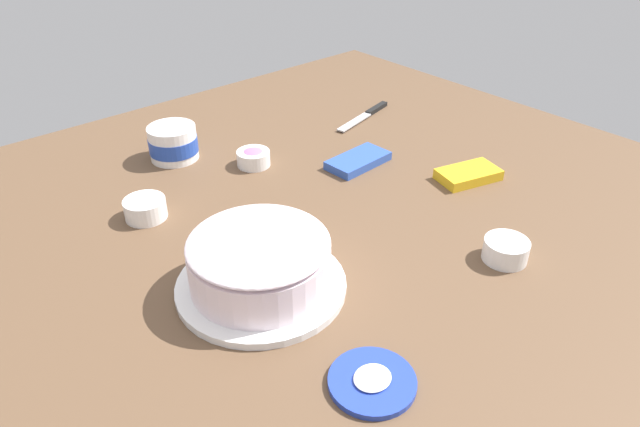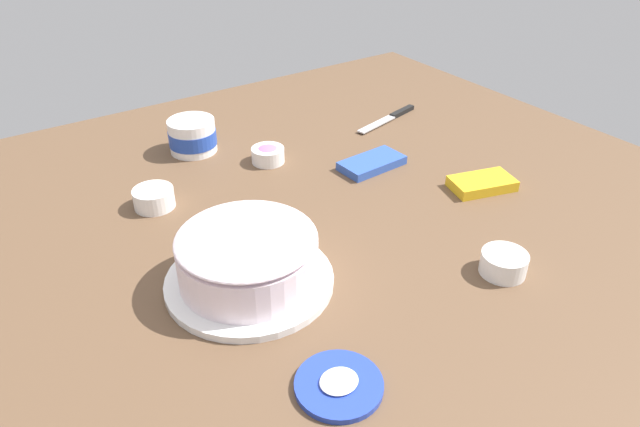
# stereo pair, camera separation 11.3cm
# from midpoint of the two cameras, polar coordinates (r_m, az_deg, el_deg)

# --- Properties ---
(ground_plane) EXTENTS (1.54, 1.54, 0.00)m
(ground_plane) POSITION_cam_midpoint_polar(r_m,az_deg,el_deg) (1.23, 5.69, 0.86)
(ground_plane) COLOR brown
(frosted_cake) EXTENTS (0.29, 0.29, 0.11)m
(frosted_cake) POSITION_cam_midpoint_polar(r_m,az_deg,el_deg) (0.98, -3.84, -4.64)
(frosted_cake) COLOR white
(frosted_cake) RESTS_ON ground_plane
(frosting_tub) EXTENTS (0.12, 0.12, 0.08)m
(frosting_tub) POSITION_cam_midpoint_polar(r_m,az_deg,el_deg) (1.45, -10.29, 7.54)
(frosting_tub) COLOR white
(frosting_tub) RESTS_ON ground_plane
(frosting_tub_lid) EXTENTS (0.13, 0.13, 0.02)m
(frosting_tub_lid) POSITION_cam_midpoint_polar(r_m,az_deg,el_deg) (0.85, 5.86, -16.58)
(frosting_tub_lid) COLOR #233DAD
(frosting_tub_lid) RESTS_ON ground_plane
(spreading_knife) EXTENTS (0.23, 0.07, 0.01)m
(spreading_knife) POSITION_cam_midpoint_polar(r_m,az_deg,el_deg) (1.65, 9.07, 9.35)
(spreading_knife) COLOR silver
(spreading_knife) RESTS_ON ground_plane
(sprinkle_bowl_rainbow) EXTENTS (0.08, 0.08, 0.04)m
(sprinkle_bowl_rainbow) POSITION_cam_midpoint_polar(r_m,az_deg,el_deg) (1.24, -13.57, 1.46)
(sprinkle_bowl_rainbow) COLOR white
(sprinkle_bowl_rainbow) RESTS_ON ground_plane
(sprinkle_bowl_green) EXTENTS (0.08, 0.08, 0.04)m
(sprinkle_bowl_green) POSITION_cam_midpoint_polar(r_m,az_deg,el_deg) (1.09, 20.52, -4.65)
(sprinkle_bowl_green) COLOR white
(sprinkle_bowl_green) RESTS_ON ground_plane
(sprinkle_bowl_pink) EXTENTS (0.08, 0.08, 0.04)m
(sprinkle_bowl_pink) POSITION_cam_midpoint_polar(r_m,az_deg,el_deg) (1.39, -2.83, 5.82)
(sprinkle_bowl_pink) COLOR white
(sprinkle_bowl_pink) RESTS_ON ground_plane
(candy_box_lower) EXTENTS (0.16, 0.09, 0.02)m
(candy_box_lower) POSITION_cam_midpoint_polar(r_m,az_deg,el_deg) (1.38, 7.48, 4.88)
(candy_box_lower) COLOR #2D51B2
(candy_box_lower) RESTS_ON ground_plane
(candy_box_upper) EXTENTS (0.15, 0.11, 0.02)m
(candy_box_upper) POSITION_cam_midpoint_polar(r_m,az_deg,el_deg) (1.34, 18.01, 2.75)
(candy_box_upper) COLOR yellow
(candy_box_upper) RESTS_ON ground_plane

